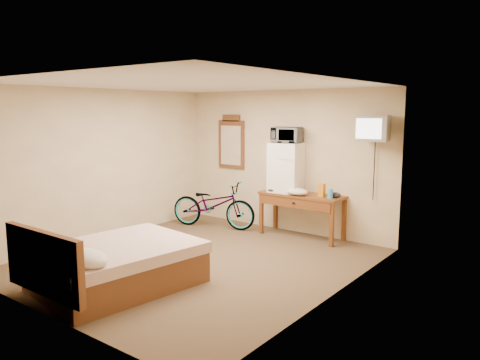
% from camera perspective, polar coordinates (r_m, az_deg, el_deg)
% --- Properties ---
extents(room, '(4.60, 4.64, 2.50)m').
position_cam_1_polar(room, '(6.56, -5.28, 0.60)').
color(room, '#4E3B27').
rests_on(room, ground).
extents(desk, '(1.45, 0.56, 0.75)m').
position_cam_1_polar(desk, '(7.95, 7.40, -2.51)').
color(desk, brown).
rests_on(desk, floor).
extents(mini_fridge, '(0.57, 0.56, 0.85)m').
position_cam_1_polar(mini_fridge, '(8.08, 5.68, 1.54)').
color(mini_fridge, white).
rests_on(mini_fridge, desk).
extents(microwave, '(0.53, 0.40, 0.27)m').
position_cam_1_polar(microwave, '(8.04, 5.74, 5.49)').
color(microwave, white).
rests_on(microwave, mini_fridge).
extents(snack_bag, '(0.12, 0.08, 0.22)m').
position_cam_1_polar(snack_bag, '(7.72, 9.92, -1.23)').
color(snack_bag, orange).
rests_on(snack_bag, desk).
extents(blue_cup, '(0.09, 0.09, 0.15)m').
position_cam_1_polar(blue_cup, '(7.62, 10.95, -1.64)').
color(blue_cup, '#3C91CD').
rests_on(blue_cup, desk).
extents(cloth_cream, '(0.37, 0.28, 0.11)m').
position_cam_1_polar(cloth_cream, '(7.81, 7.02, -1.44)').
color(cloth_cream, beige).
rests_on(cloth_cream, desk).
extents(cloth_dark_a, '(0.23, 0.17, 0.09)m').
position_cam_1_polar(cloth_dark_a, '(8.06, 3.93, -1.19)').
color(cloth_dark_a, black).
rests_on(cloth_dark_a, desk).
extents(cloth_dark_b, '(0.19, 0.15, 0.08)m').
position_cam_1_polar(cloth_dark_b, '(7.71, 11.55, -1.79)').
color(cloth_dark_b, black).
rests_on(cloth_dark_b, desk).
extents(crt_television, '(0.50, 0.60, 0.39)m').
position_cam_1_polar(crt_television, '(7.32, 15.97, 6.08)').
color(crt_television, black).
rests_on(crt_television, room).
extents(wall_mirror, '(0.60, 0.04, 1.02)m').
position_cam_1_polar(wall_mirror, '(9.01, -1.06, 4.61)').
color(wall_mirror, brown).
rests_on(wall_mirror, room).
extents(bicycle, '(1.72, 0.98, 0.86)m').
position_cam_1_polar(bicycle, '(8.62, -3.27, -3.02)').
color(bicycle, black).
rests_on(bicycle, floor).
extents(bed, '(1.63, 2.02, 0.90)m').
position_cam_1_polar(bed, '(5.96, -15.31, -9.89)').
color(bed, brown).
rests_on(bed, floor).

